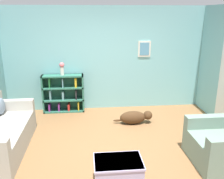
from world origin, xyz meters
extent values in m
plane|color=brown|center=(0.00, 0.00, 0.00)|extent=(14.00, 14.00, 0.00)
cube|color=#7AB7BC|center=(0.00, 2.25, 1.30)|extent=(5.60, 0.10, 2.60)
cube|color=silver|center=(1.00, 2.19, 1.55)|extent=(0.32, 0.02, 0.40)
cube|color=#568EAD|center=(1.00, 2.18, 1.55)|extent=(0.24, 0.01, 0.32)
cube|color=#ADA89E|center=(-2.01, 0.20, 0.22)|extent=(0.80, 1.93, 0.45)
cube|color=#ADA89E|center=(-2.01, 1.08, 0.56)|extent=(0.80, 0.16, 0.22)
ellipsoid|color=slate|center=(-2.21, 0.87, 0.62)|extent=(0.14, 0.34, 0.34)
cube|color=#2D6B56|center=(-1.56, 2.04, 0.48)|extent=(0.04, 0.28, 0.95)
cube|color=#2D6B56|center=(-0.58, 2.04, 0.48)|extent=(0.04, 0.28, 0.95)
cube|color=#2D6B56|center=(-1.07, 2.17, 0.48)|extent=(1.02, 0.02, 0.95)
cube|color=#2D6B56|center=(-1.07, 2.04, 0.02)|extent=(1.02, 0.28, 0.04)
cube|color=#2D6B56|center=(-1.07, 2.04, 0.32)|extent=(1.02, 0.28, 0.04)
cube|color=#2D6B56|center=(-1.07, 2.04, 0.64)|extent=(1.02, 0.28, 0.04)
cube|color=#2D6B56|center=(-1.07, 2.04, 0.94)|extent=(1.02, 0.28, 0.04)
cube|color=#7A2D84|center=(-1.43, 2.03, 0.12)|extent=(0.04, 0.21, 0.21)
cube|color=#60939E|center=(-1.39, 2.03, 0.47)|extent=(0.04, 0.21, 0.26)
cube|color=#287A3D|center=(-1.39, 2.03, 0.77)|extent=(0.03, 0.21, 0.24)
cube|color=#7A2D84|center=(-1.20, 2.03, 0.12)|extent=(0.04, 0.21, 0.21)
cube|color=#60939E|center=(-1.08, 2.03, 0.44)|extent=(0.05, 0.21, 0.21)
cube|color=#60939E|center=(-1.07, 2.03, 0.76)|extent=(0.03, 0.21, 0.22)
cube|color=#B22823|center=(-0.95, 2.03, 0.11)|extent=(0.05, 0.21, 0.19)
cube|color=black|center=(-0.75, 2.03, 0.46)|extent=(0.04, 0.21, 0.24)
cube|color=gold|center=(-0.75, 2.03, 0.77)|extent=(0.05, 0.21, 0.23)
cube|color=gold|center=(-0.70, 2.03, 0.14)|extent=(0.03, 0.21, 0.24)
cube|color=gray|center=(1.79, -0.54, 0.23)|extent=(1.04, 1.02, 0.45)
cube|color=gray|center=(1.79, -0.12, 0.56)|extent=(1.04, 0.18, 0.22)
cube|color=#ADA3CC|center=(-0.05, -1.02, 0.22)|extent=(0.66, 0.46, 0.45)
cube|color=#BBB0DC|center=(-0.05, -1.02, 0.43)|extent=(0.68, 0.48, 0.03)
ellipsoid|color=#472D19|center=(0.55, 1.12, 0.15)|extent=(0.59, 0.27, 0.30)
sphere|color=#472D19|center=(0.89, 1.12, 0.19)|extent=(0.21, 0.21, 0.21)
ellipsoid|color=#472D19|center=(0.20, 1.16, 0.07)|extent=(0.20, 0.05, 0.05)
cylinder|color=silver|center=(-1.07, 2.04, 1.05)|extent=(0.10, 0.10, 0.20)
sphere|color=#E06B70|center=(-1.07, 2.04, 1.21)|extent=(0.13, 0.13, 0.13)
camera|label=1|loc=(-0.44, -4.03, 2.41)|focal=40.00mm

